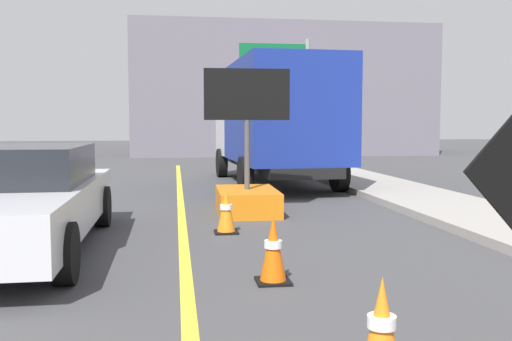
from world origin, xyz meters
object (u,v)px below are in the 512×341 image
(box_truck, at_px, (276,120))
(traffic_cone_far_lane, at_px, (226,210))
(traffic_cone_mid_lane, at_px, (273,249))
(pickup_car, at_px, (20,198))
(traffic_cone_near_sign, at_px, (382,330))
(highway_guide_sign, at_px, (288,79))
(arrow_board_trailer, at_px, (247,188))

(box_truck, bearing_deg, traffic_cone_far_lane, -106.38)
(traffic_cone_mid_lane, bearing_deg, pickup_car, 146.80)
(traffic_cone_near_sign, xyz_separation_m, traffic_cone_mid_lane, (-0.30, 2.36, 0.02))
(highway_guide_sign, height_order, traffic_cone_mid_lane, highway_guide_sign)
(pickup_car, distance_m, traffic_cone_far_lane, 2.93)
(box_truck, distance_m, traffic_cone_near_sign, 12.11)
(traffic_cone_near_sign, xyz_separation_m, traffic_cone_far_lane, (-0.55, 5.15, 0.01))
(pickup_car, height_order, traffic_cone_far_lane, pickup_car)
(box_truck, height_order, traffic_cone_mid_lane, box_truck)
(box_truck, bearing_deg, highway_guide_sign, 76.01)
(arrow_board_trailer, bearing_deg, highway_guide_sign, 75.01)
(box_truck, distance_m, pickup_car, 9.04)
(pickup_car, bearing_deg, traffic_cone_far_lane, 16.00)
(traffic_cone_mid_lane, xyz_separation_m, traffic_cone_far_lane, (-0.25, 2.80, -0.01))
(pickup_car, distance_m, traffic_cone_near_sign, 5.50)
(box_truck, relative_size, traffic_cone_mid_lane, 9.68)
(box_truck, distance_m, traffic_cone_mid_lane, 9.84)
(arrow_board_trailer, distance_m, pickup_car, 4.33)
(arrow_board_trailer, height_order, pickup_car, arrow_board_trailer)
(traffic_cone_far_lane, bearing_deg, arrow_board_trailer, 73.50)
(highway_guide_sign, bearing_deg, box_truck, -103.99)
(box_truck, bearing_deg, pickup_car, -122.29)
(traffic_cone_near_sign, height_order, traffic_cone_far_lane, traffic_cone_far_lane)
(traffic_cone_near_sign, bearing_deg, highway_guide_sign, 80.54)
(box_truck, bearing_deg, traffic_cone_near_sign, -96.88)
(arrow_board_trailer, distance_m, traffic_cone_near_sign, 7.07)
(pickup_car, distance_m, traffic_cone_mid_lane, 3.66)
(pickup_car, xyz_separation_m, traffic_cone_far_lane, (2.80, 0.80, -0.35))
(pickup_car, relative_size, traffic_cone_far_lane, 7.29)
(traffic_cone_near_sign, distance_m, traffic_cone_mid_lane, 2.38)
(box_truck, bearing_deg, arrow_board_trailer, -106.33)
(arrow_board_trailer, relative_size, traffic_cone_mid_lane, 3.71)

